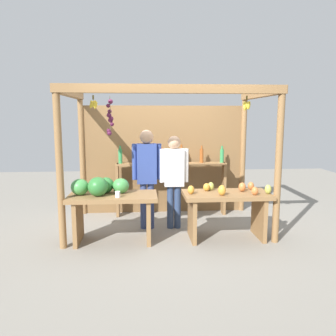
# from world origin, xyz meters

# --- Properties ---
(ground_plane) EXTENTS (12.00, 12.00, 0.00)m
(ground_plane) POSITION_xyz_m (0.00, 0.00, 0.00)
(ground_plane) COLOR gray
(ground_plane) RESTS_ON ground
(market_stall) EXTENTS (3.22, 1.85, 2.29)m
(market_stall) POSITION_xyz_m (-0.00, 0.41, 1.33)
(market_stall) COLOR olive
(market_stall) RESTS_ON ground
(fruit_counter_left) EXTENTS (1.31, 0.64, 0.99)m
(fruit_counter_left) POSITION_xyz_m (-0.93, -0.64, 0.65)
(fruit_counter_left) COLOR olive
(fruit_counter_left) RESTS_ON ground
(fruit_counter_right) EXTENTS (1.32, 0.64, 0.87)m
(fruit_counter_right) POSITION_xyz_m (0.86, -0.65, 0.54)
(fruit_counter_right) COLOR olive
(fruit_counter_right) RESTS_ON ground
(bottle_shelf_unit) EXTENTS (2.07, 0.22, 1.34)m
(bottle_shelf_unit) POSITION_xyz_m (0.12, 0.65, 0.80)
(bottle_shelf_unit) COLOR olive
(bottle_shelf_unit) RESTS_ON ground
(vendor_man) EXTENTS (0.48, 0.22, 1.64)m
(vendor_man) POSITION_xyz_m (-0.34, -0.10, 0.99)
(vendor_man) COLOR navy
(vendor_man) RESTS_ON ground
(vendor_woman) EXTENTS (0.48, 0.21, 1.55)m
(vendor_woman) POSITION_xyz_m (0.10, -0.12, 0.92)
(vendor_woman) COLOR navy
(vendor_woman) RESTS_ON ground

